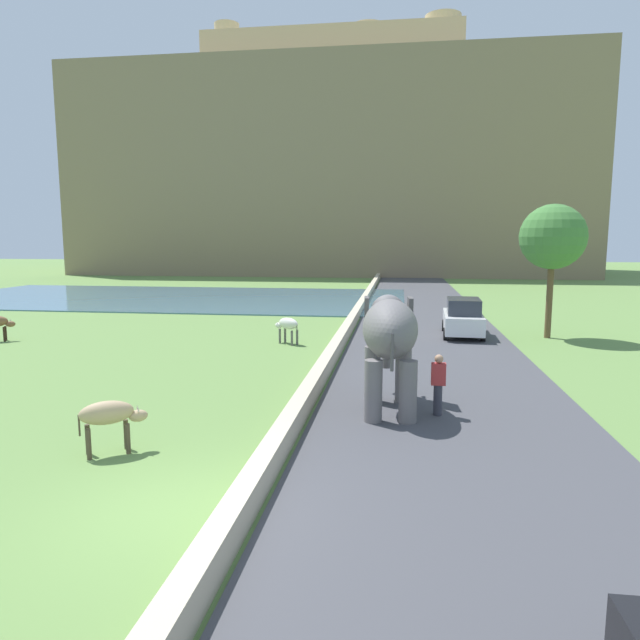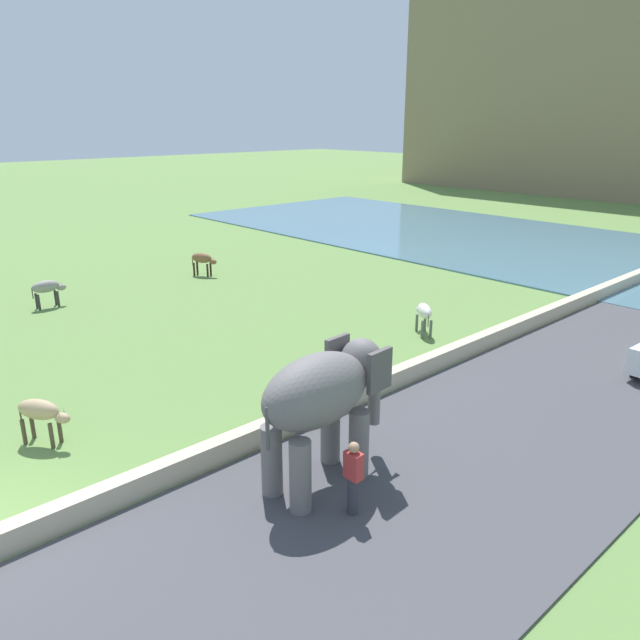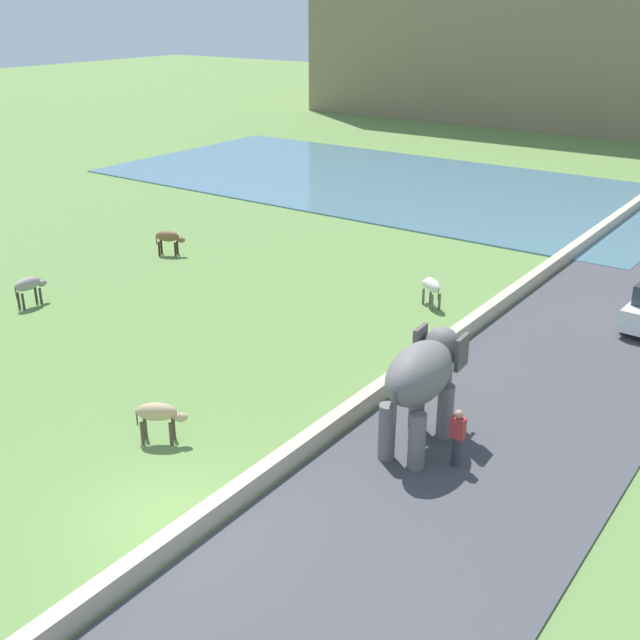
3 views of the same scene
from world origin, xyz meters
name	(u,v)px [view 1 (image 1 of 3)]	position (x,y,z in m)	size (l,w,h in m)	color
ground_plane	(175,511)	(0.00, 0.00, 0.00)	(220.00, 220.00, 0.00)	#608442
road_surface	(426,329)	(5.00, 20.00, 0.03)	(7.00, 120.00, 0.06)	#424247
barrier_wall	(347,329)	(1.20, 18.00, 0.27)	(0.40, 110.00, 0.55)	beige
lake	(168,297)	(-14.00, 32.94, 0.04)	(36.00, 18.00, 0.08)	slate
hill_distant	(332,178)	(-6.00, 71.65, 12.85)	(64.00, 28.00, 25.71)	#897556
fort_on_hill	(337,56)	(-5.34, 71.65, 28.85)	(34.27, 8.00, 8.00)	tan
elephant	(390,335)	(3.41, 6.13, 2.04)	(1.56, 3.51, 2.99)	slate
person_beside_elephant	(438,384)	(4.66, 5.75, 0.87)	(0.36, 0.22, 1.63)	#33333D
car_white	(463,318)	(6.57, 18.12, 0.90)	(1.94, 4.08, 1.80)	white
cow_white	(288,325)	(-1.11, 15.26, 0.84)	(1.31, 1.09, 1.15)	silver
cow_tan	(109,415)	(-2.34, 2.27, 0.84)	(1.34, 1.04, 1.15)	tan
tree_near	(553,237)	(10.42, 18.43, 4.57)	(2.92, 2.92, 6.06)	brown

